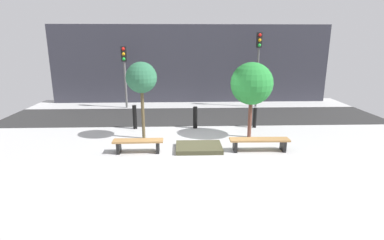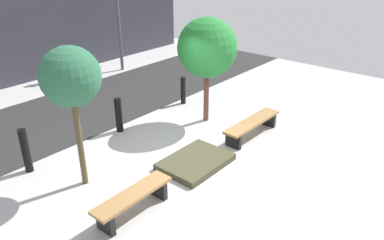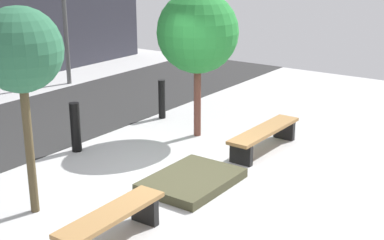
{
  "view_description": "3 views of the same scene",
  "coord_description": "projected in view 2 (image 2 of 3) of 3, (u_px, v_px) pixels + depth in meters",
  "views": [
    {
      "loc": [
        -0.58,
        -9.6,
        3.56
      ],
      "look_at": [
        -0.21,
        0.45,
        0.9
      ],
      "focal_mm": 28.0,
      "sensor_mm": 36.0,
      "label": 1
    },
    {
      "loc": [
        -5.51,
        -4.61,
        4.43
      ],
      "look_at": [
        -0.23,
        -0.15,
        1.21
      ],
      "focal_mm": 35.0,
      "sensor_mm": 36.0,
      "label": 2
    },
    {
      "loc": [
        -6.28,
        -4.51,
        3.48
      ],
      "look_at": [
        0.11,
        0.01,
        1.02
      ],
      "focal_mm": 50.0,
      "sensor_mm": 36.0,
      "label": 3
    }
  ],
  "objects": [
    {
      "name": "ground_plane",
      "position": [
        193.0,
        164.0,
        8.38
      ],
      "size": [
        18.0,
        18.0,
        0.0
      ],
      "primitive_type": "plane",
      "color": "#B2B2B2"
    },
    {
      "name": "road_strip",
      "position": [
        75.0,
        111.0,
        11.05
      ],
      "size": [
        18.0,
        3.59,
        0.01
      ],
      "primitive_type": "cube",
      "color": "#292929",
      "rests_on": "ground"
    },
    {
      "name": "building_facade",
      "position": [
        0.0,
        19.0,
        12.29
      ],
      "size": [
        16.2,
        0.5,
        4.48
      ],
      "primitive_type": "cube",
      "color": "#33333D",
      "rests_on": "ground"
    },
    {
      "name": "bench_left",
      "position": [
        133.0,
        199.0,
        6.71
      ],
      "size": [
        1.64,
        0.43,
        0.43
      ],
      "rotation": [
        0.0,
        0.0,
        0.02
      ],
      "color": "black",
      "rests_on": "ground"
    },
    {
      "name": "bench_right",
      "position": [
        252.0,
        125.0,
        9.48
      ],
      "size": [
        1.98,
        0.45,
        0.42
      ],
      "rotation": [
        0.0,
        0.0,
        -0.02
      ],
      "color": "black",
      "rests_on": "ground"
    },
    {
      "name": "planter_bed",
      "position": [
        196.0,
        162.0,
        8.31
      ],
      "size": [
        1.54,
        1.12,
        0.15
      ],
      "primitive_type": "cube",
      "color": "#43412B",
      "rests_on": "ground"
    },
    {
      "name": "tree_behind_left_bench",
      "position": [
        71.0,
        78.0,
        6.75
      ],
      "size": [
        1.12,
        1.12,
        2.85
      ],
      "color": "brown",
      "rests_on": "ground"
    },
    {
      "name": "tree_behind_right_bench",
      "position": [
        207.0,
        48.0,
        9.62
      ],
      "size": [
        1.56,
        1.56,
        2.83
      ],
      "color": "brown",
      "rests_on": "ground"
    },
    {
      "name": "bollard_far_left",
      "position": [
        26.0,
        151.0,
        7.9
      ],
      "size": [
        0.17,
        0.17,
        0.99
      ],
      "primitive_type": "cylinder",
      "color": "black",
      "rests_on": "ground"
    },
    {
      "name": "bollard_left",
      "position": [
        119.0,
        115.0,
        9.66
      ],
      "size": [
        0.18,
        0.18,
        0.91
      ],
      "primitive_type": "cylinder",
      "color": "black",
      "rests_on": "ground"
    },
    {
      "name": "bollard_center",
      "position": [
        183.0,
        90.0,
        11.42
      ],
      "size": [
        0.15,
        0.15,
        0.85
      ],
      "primitive_type": "cylinder",
      "color": "black",
      "rests_on": "ground"
    }
  ]
}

